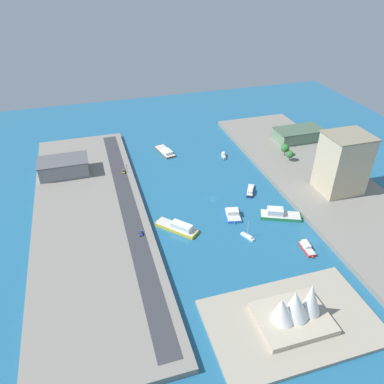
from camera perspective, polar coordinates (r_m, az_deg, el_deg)
ground_plane at (r=261.44m, az=3.12°, el=-0.89°), size 440.00×440.00×0.00m
quay_west at (r=295.62m, az=18.52°, el=2.05°), size 70.00×240.00×3.53m
quay_east at (r=249.24m, az=-15.25°, el=-3.63°), size 70.00×240.00×3.53m
peninsula_point at (r=189.39m, az=14.96°, el=-18.55°), size 78.95×48.10×2.00m
road_strip at (r=248.69m, az=-9.65°, el=-2.37°), size 10.81×228.00×0.15m
barge_flat_brown at (r=320.51m, az=-4.05°, el=6.20°), size 14.17×26.28×3.46m
ferry_yellow_fast at (r=231.47m, az=-2.13°, el=-5.39°), size 24.45×25.48×5.64m
sailboat_small_white at (r=229.04m, az=8.51°, el=-6.71°), size 6.31×10.02×11.97m
patrol_launch_navy at (r=269.45m, az=8.88°, el=0.24°), size 11.55×16.56×3.98m
yacht_sleek_gray at (r=313.38m, az=4.82°, el=5.51°), size 5.59×11.18×3.61m
catamaran_blue at (r=244.34m, az=6.24°, el=-3.35°), size 11.92×17.08×4.56m
ferry_green_doubledeck at (r=248.08m, az=13.09°, el=-3.34°), size 27.27×18.48×6.40m
tugboat_red at (r=227.71m, az=17.13°, el=-8.14°), size 5.56×14.21×3.82m
terminal_long_green at (r=346.17m, az=15.90°, el=8.47°), size 41.04×22.11×10.12m
warehouse_low_gray at (r=295.31m, az=-18.96°, el=3.67°), size 36.29×22.01×11.95m
office_block_beige at (r=272.99m, az=22.01°, el=4.09°), size 29.02×25.21×41.65m
hatchback_blue at (r=225.21m, az=-7.83°, el=-6.23°), size 1.94×4.71×1.59m
taxi_yellow_cab at (r=287.92m, az=-10.42°, el=3.09°), size 2.06×5.27×1.68m
traffic_light_waterfront at (r=286.26m, az=-9.90°, el=3.74°), size 0.36×0.36×6.50m
opera_landmark at (r=182.72m, az=15.41°, el=-16.80°), size 33.46×26.31×21.74m
park_tree_cluster at (r=312.80m, az=14.25°, el=6.19°), size 7.66×20.30×9.92m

